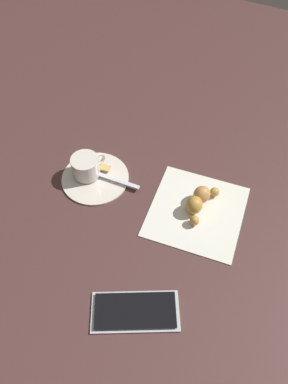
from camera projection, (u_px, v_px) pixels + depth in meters
The scene contains 8 objects.
ground_plane at pixel (142, 196), 0.83m from camera, with size 1.80×1.80×0.00m, color #472B29.
saucer at pixel (95, 178), 0.85m from camera, with size 0.15×0.15×0.01m, color silver.
espresso_cup at pixel (85, 167), 0.83m from camera, with size 0.06×0.08×0.05m.
teaspoon at pixel (100, 174), 0.85m from camera, with size 0.14×0.02×0.01m.
sugar_packet at pixel (97, 166), 0.86m from camera, with size 0.06×0.02×0.01m, color tan.
napkin at pixel (196, 211), 0.80m from camera, with size 0.19×0.19×0.00m, color silver.
croissant at pixel (199, 201), 0.79m from camera, with size 0.06×0.11×0.04m.
cell_phone at pixel (135, 311), 0.67m from camera, with size 0.17×0.13×0.01m.
Camera 1 is at (-0.21, 0.44, 0.67)m, focal length 36.02 mm.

